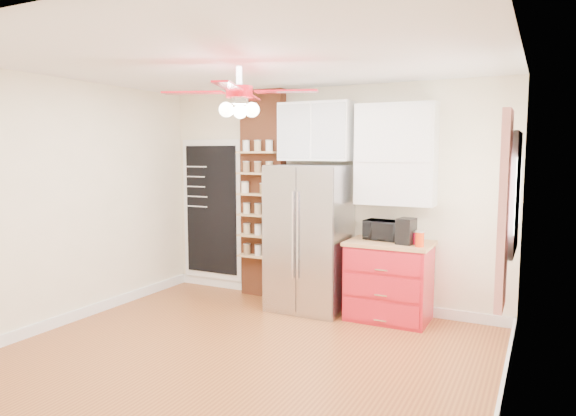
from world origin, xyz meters
The scene contains 21 objects.
floor centered at (0.00, 0.00, 0.00)m, with size 4.50×4.50×0.00m, color #9A5827.
ceiling centered at (0.00, 0.00, 2.70)m, with size 4.50×4.50×0.00m, color white.
wall_back centered at (0.00, 2.00, 1.35)m, with size 4.50×0.02×2.70m, color #FFF1CD.
wall_front centered at (0.00, -2.00, 1.35)m, with size 4.50×0.02×2.70m, color #FFF1CD.
wall_left centered at (-2.25, 0.00, 1.35)m, with size 0.02×4.00×2.70m, color #FFF1CD.
wall_right centered at (2.25, 0.00, 1.35)m, with size 0.02×4.00×2.70m, color #FFF1CD.
chalkboard centered at (-1.70, 1.96, 1.10)m, with size 0.95×0.05×1.95m.
brick_pillar centered at (-0.85, 1.92, 1.35)m, with size 0.60×0.16×2.70m, color brown.
fridge centered at (-0.05, 1.63, 0.88)m, with size 0.90×0.70×1.75m, color #A9A9AD.
upper_glass_cabinet centered at (-0.05, 1.82, 2.15)m, with size 0.90×0.35×0.70m, color white.
red_cabinet centered at (0.92, 1.68, 0.45)m, with size 0.94×0.64×0.90m.
upper_shelf_unit centered at (0.92, 1.85, 1.88)m, with size 0.90×0.30×1.15m, color white.
window centered at (2.23, 0.90, 1.55)m, with size 0.04×0.75×1.05m, color white.
curtain centered at (2.18, 0.35, 1.45)m, with size 0.06×0.40×1.55m, color red.
ceiling_fan centered at (0.00, 0.00, 2.42)m, with size 1.40×1.40×0.44m.
toaster_oven centered at (0.81, 1.76, 1.01)m, with size 0.41×0.28×0.23m, color black.
coffee_maker centered at (1.12, 1.62, 1.04)m, with size 0.17×0.22×0.28m, color black.
canister_left centered at (1.29, 1.50, 0.98)m, with size 0.09×0.09×0.16m, color red.
canister_right centered at (1.21, 1.65, 0.97)m, with size 0.09×0.09×0.13m, color #BD0A2B.
pantry_jar_oats centered at (-1.04, 1.78, 1.44)m, with size 0.10×0.10×0.14m, color beige.
pantry_jar_beans centered at (-0.77, 1.79, 1.43)m, with size 0.09×0.09×0.12m, color olive.
Camera 1 is at (2.46, -3.92, 1.90)m, focal length 32.00 mm.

